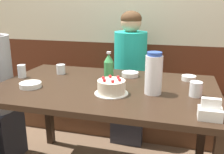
{
  "coord_description": "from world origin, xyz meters",
  "views": [
    {
      "loc": [
        0.47,
        -1.52,
        1.29
      ],
      "look_at": [
        0.03,
        0.05,
        0.82
      ],
      "focal_mm": 40.0,
      "sensor_mm": 36.0,
      "label": 1
    }
  ],
  "objects": [
    {
      "name": "glass_tumbler_short",
      "position": [
        -0.43,
        0.2,
        0.81
      ],
      "size": [
        0.07,
        0.07,
        0.07
      ],
      "color": "silver",
      "rests_on": "dining_table"
    },
    {
      "name": "soju_bottle",
      "position": [
        0.0,
        0.08,
        0.87
      ],
      "size": [
        0.07,
        0.07,
        0.22
      ],
      "color": "#388E4C",
      "rests_on": "dining_table"
    },
    {
      "name": "bowl_rice_small",
      "position": [
        0.11,
        0.27,
        0.79
      ],
      "size": [
        0.13,
        0.13,
        0.03
      ],
      "color": "white",
      "rests_on": "dining_table"
    },
    {
      "name": "napkin_holder",
      "position": [
        0.62,
        -0.36,
        0.81
      ],
      "size": [
        0.11,
        0.08,
        0.11
      ],
      "color": "white",
      "rests_on": "dining_table"
    },
    {
      "name": "water_pitcher",
      "position": [
        0.32,
        -0.07,
        0.89
      ],
      "size": [
        0.1,
        0.1,
        0.26
      ],
      "color": "white",
      "rests_on": "dining_table"
    },
    {
      "name": "dining_table",
      "position": [
        0.0,
        0.0,
        0.68
      ],
      "size": [
        1.47,
        0.91,
        0.77
      ],
      "color": "black",
      "rests_on": "ground_plane"
    },
    {
      "name": "bowl_side_dish",
      "position": [
        -0.47,
        -0.16,
        0.78
      ],
      "size": [
        0.14,
        0.14,
        0.03
      ],
      "color": "white",
      "rests_on": "dining_table"
    },
    {
      "name": "bowl_soup_white",
      "position": [
        0.54,
        0.28,
        0.79
      ],
      "size": [
        0.1,
        0.1,
        0.03
      ],
      "color": "white",
      "rests_on": "dining_table"
    },
    {
      "name": "glass_water_tall",
      "position": [
        -0.66,
        0.03,
        0.82
      ],
      "size": [
        0.06,
        0.06,
        0.1
      ],
      "color": "silver",
      "rests_on": "dining_table"
    },
    {
      "name": "birthday_cake",
      "position": [
        0.08,
        -0.14,
        0.81
      ],
      "size": [
        0.21,
        0.21,
        0.11
      ],
      "color": "white",
      "rests_on": "dining_table"
    },
    {
      "name": "glass_shot_small",
      "position": [
        0.57,
        -0.05,
        0.81
      ],
      "size": [
        0.07,
        0.07,
        0.09
      ],
      "color": "silver",
      "rests_on": "dining_table"
    },
    {
      "name": "person_pale_blue_shirt",
      "position": [
        0.03,
        0.72,
        0.58
      ],
      "size": [
        0.3,
        0.34,
        1.24
      ],
      "rotation": [
        0.0,
        0.0,
        -1.57
      ],
      "color": "#33333D",
      "rests_on": "ground_plane"
    },
    {
      "name": "bench_seat",
      "position": [
        0.0,
        0.83,
        0.21
      ],
      "size": [
        2.55,
        0.38,
        0.42
      ],
      "color": "#56331E",
      "rests_on": "ground_plane"
    },
    {
      "name": "back_wall",
      "position": [
        0.0,
        1.05,
        1.25
      ],
      "size": [
        4.8,
        0.04,
        2.5
      ],
      "color": "#4C2314",
      "rests_on": "ground_plane"
    }
  ]
}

